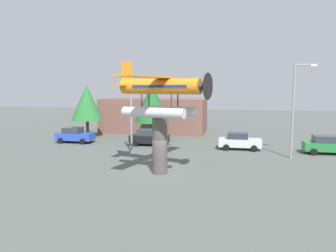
{
  "coord_description": "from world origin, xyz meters",
  "views": [
    {
      "loc": [
        5.16,
        -22.4,
        6.27
      ],
      "look_at": [
        0.0,
        3.0,
        3.15
      ],
      "focal_mm": 34.27,
      "sensor_mm": 36.0,
      "label": 1
    }
  ],
  "objects_px": {
    "car_distant_green": "(326,145)",
    "tree_west": "(87,103)",
    "floatplane_monument": "(161,93)",
    "streetlight_primary": "(133,108)",
    "car_mid_black": "(149,137)",
    "storefront_building": "(155,115)",
    "car_far_silver": "(239,141)",
    "streetlight_secondary": "(295,104)",
    "car_near_blue": "(75,135)",
    "display_pedestal": "(160,145)",
    "tree_east": "(152,103)"
  },
  "relations": [
    {
      "from": "car_mid_black",
      "to": "streetlight_secondary",
      "type": "distance_m",
      "value": 15.22
    },
    {
      "from": "display_pedestal",
      "to": "car_far_silver",
      "type": "height_order",
      "value": "display_pedestal"
    },
    {
      "from": "streetlight_secondary",
      "to": "car_near_blue",
      "type": "bearing_deg",
      "value": 170.93
    },
    {
      "from": "tree_west",
      "to": "streetlight_primary",
      "type": "bearing_deg",
      "value": -43.88
    },
    {
      "from": "streetlight_secondary",
      "to": "floatplane_monument",
      "type": "bearing_deg",
      "value": -144.91
    },
    {
      "from": "car_near_blue",
      "to": "streetlight_primary",
      "type": "bearing_deg",
      "value": -27.0
    },
    {
      "from": "display_pedestal",
      "to": "tree_east",
      "type": "xyz_separation_m",
      "value": [
        -4.54,
        15.59,
        2.32
      ]
    },
    {
      "from": "floatplane_monument",
      "to": "display_pedestal",
      "type": "bearing_deg",
      "value": -180.0
    },
    {
      "from": "storefront_building",
      "to": "tree_west",
      "type": "xyz_separation_m",
      "value": [
        -7.11,
        -6.9,
        2.03
      ]
    },
    {
      "from": "tree_west",
      "to": "storefront_building",
      "type": "bearing_deg",
      "value": 44.16
    },
    {
      "from": "streetlight_primary",
      "to": "car_distant_green",
      "type": "bearing_deg",
      "value": 10.04
    },
    {
      "from": "display_pedestal",
      "to": "car_near_blue",
      "type": "relative_size",
      "value": 1.0
    },
    {
      "from": "floatplane_monument",
      "to": "car_near_blue",
      "type": "relative_size",
      "value": 2.45
    },
    {
      "from": "tree_west",
      "to": "tree_east",
      "type": "distance_m",
      "value": 8.36
    },
    {
      "from": "floatplane_monument",
      "to": "storefront_building",
      "type": "xyz_separation_m",
      "value": [
        -5.9,
        22.04,
        -3.52
      ]
    },
    {
      "from": "display_pedestal",
      "to": "tree_west",
      "type": "relative_size",
      "value": 0.64
    },
    {
      "from": "floatplane_monument",
      "to": "car_near_blue",
      "type": "bearing_deg",
      "value": 155.24
    },
    {
      "from": "car_near_blue",
      "to": "storefront_building",
      "type": "bearing_deg",
      "value": 58.71
    },
    {
      "from": "car_far_silver",
      "to": "tree_east",
      "type": "xyz_separation_m",
      "value": [
        -10.42,
        5.1,
        3.54
      ]
    },
    {
      "from": "car_distant_green",
      "to": "streetlight_primary",
      "type": "relative_size",
      "value": 0.56
    },
    {
      "from": "streetlight_primary",
      "to": "tree_east",
      "type": "bearing_deg",
      "value": 92.79
    },
    {
      "from": "car_mid_black",
      "to": "streetlight_primary",
      "type": "xyz_separation_m",
      "value": [
        -0.38,
        -4.27,
        3.47
      ]
    },
    {
      "from": "tree_west",
      "to": "car_mid_black",
      "type": "bearing_deg",
      "value": -24.5
    },
    {
      "from": "streetlight_secondary",
      "to": "storefront_building",
      "type": "relative_size",
      "value": 0.58
    },
    {
      "from": "display_pedestal",
      "to": "streetlight_secondary",
      "type": "bearing_deg",
      "value": 34.63
    },
    {
      "from": "car_near_blue",
      "to": "car_far_silver",
      "type": "xyz_separation_m",
      "value": [
        18.38,
        -0.44,
        0.0
      ]
    },
    {
      "from": "display_pedestal",
      "to": "car_mid_black",
      "type": "height_order",
      "value": "display_pedestal"
    },
    {
      "from": "car_mid_black",
      "to": "streetlight_primary",
      "type": "bearing_deg",
      "value": -95.03
    },
    {
      "from": "floatplane_monument",
      "to": "car_far_silver",
      "type": "xyz_separation_m",
      "value": [
        5.75,
        10.52,
        -4.99
      ]
    },
    {
      "from": "tree_east",
      "to": "car_distant_green",
      "type": "bearing_deg",
      "value": -17.29
    },
    {
      "from": "car_mid_black",
      "to": "car_far_silver",
      "type": "xyz_separation_m",
      "value": [
        9.61,
        -0.44,
        0.0
      ]
    },
    {
      "from": "tree_east",
      "to": "tree_west",
      "type": "bearing_deg",
      "value": -176.63
    },
    {
      "from": "car_distant_green",
      "to": "tree_west",
      "type": "xyz_separation_m",
      "value": [
        -26.8,
        5.25,
        3.51
      ]
    },
    {
      "from": "floatplane_monument",
      "to": "car_near_blue",
      "type": "height_order",
      "value": "floatplane_monument"
    },
    {
      "from": "car_mid_black",
      "to": "tree_west",
      "type": "distance_m",
      "value": 10.66
    },
    {
      "from": "car_far_silver",
      "to": "streetlight_primary",
      "type": "relative_size",
      "value": 0.56
    },
    {
      "from": "streetlight_secondary",
      "to": "tree_east",
      "type": "height_order",
      "value": "streetlight_secondary"
    },
    {
      "from": "floatplane_monument",
      "to": "streetlight_secondary",
      "type": "bearing_deg",
      "value": 51.29
    },
    {
      "from": "display_pedestal",
      "to": "streetlight_secondary",
      "type": "xyz_separation_m",
      "value": [
        10.51,
        7.26,
        2.7
      ]
    },
    {
      "from": "car_mid_black",
      "to": "storefront_building",
      "type": "distance_m",
      "value": 11.36
    },
    {
      "from": "floatplane_monument",
      "to": "streetlight_primary",
      "type": "relative_size",
      "value": 1.38
    },
    {
      "from": "car_mid_black",
      "to": "car_near_blue",
      "type": "bearing_deg",
      "value": 179.95
    },
    {
      "from": "car_distant_green",
      "to": "display_pedestal",
      "type": "bearing_deg",
      "value": -144.72
    },
    {
      "from": "floatplane_monument",
      "to": "storefront_building",
      "type": "bearing_deg",
      "value": 121.2
    },
    {
      "from": "floatplane_monument",
      "to": "car_mid_black",
      "type": "height_order",
      "value": "floatplane_monument"
    },
    {
      "from": "car_near_blue",
      "to": "car_mid_black",
      "type": "relative_size",
      "value": 1.0
    },
    {
      "from": "display_pedestal",
      "to": "tree_east",
      "type": "distance_m",
      "value": 16.4
    },
    {
      "from": "car_mid_black",
      "to": "storefront_building",
      "type": "xyz_separation_m",
      "value": [
        -2.05,
        11.08,
        1.48
      ]
    },
    {
      "from": "display_pedestal",
      "to": "tree_west",
      "type": "distance_m",
      "value": 19.98
    },
    {
      "from": "car_distant_green",
      "to": "floatplane_monument",
      "type": "bearing_deg",
      "value": -144.37
    }
  ]
}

